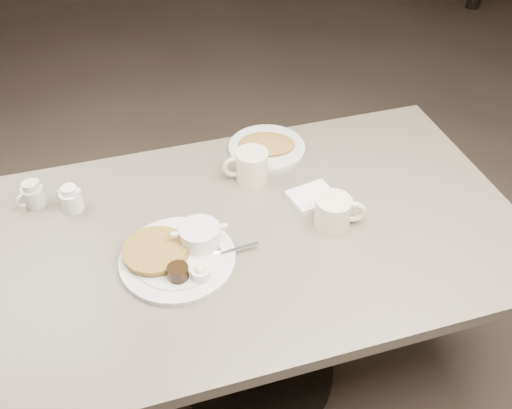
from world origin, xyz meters
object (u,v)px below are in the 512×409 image
object	(u,v)px
creamer_left	(33,195)
creamer_right	(71,199)
main_plate	(179,252)
diner_table	(258,267)
coffee_mug_far	(251,166)
hash_plate	(267,146)
coffee_mug_near	(334,212)

from	to	relation	value
creamer_left	creamer_right	world-z (taller)	same
main_plate	creamer_left	world-z (taller)	creamer_left
main_plate	creamer_right	size ratio (longest dim) A/B	4.68
diner_table	coffee_mug_far	distance (m)	0.31
diner_table	main_plate	size ratio (longest dim) A/B	3.92
main_plate	hash_plate	distance (m)	0.54
coffee_mug_near	creamer_left	xyz separation A→B (m)	(-0.81, 0.33, -0.01)
main_plate	coffee_mug_far	world-z (taller)	coffee_mug_far
hash_plate	creamer_left	bearing A→B (deg)	-175.31
creamer_left	hash_plate	xyz separation A→B (m)	(0.74, 0.06, -0.02)
coffee_mug_far	main_plate	bearing A→B (deg)	-136.12
coffee_mug_far	creamer_right	distance (m)	0.54
creamer_right	hash_plate	xyz separation A→B (m)	(0.63, 0.11, -0.02)
main_plate	hash_plate	world-z (taller)	main_plate
coffee_mug_far	hash_plate	world-z (taller)	coffee_mug_far
diner_table	hash_plate	xyz separation A→B (m)	(0.13, 0.34, 0.18)
diner_table	coffee_mug_far	size ratio (longest dim) A/B	9.98
creamer_right	main_plate	bearing A→B (deg)	-47.31
diner_table	coffee_mug_near	xyz separation A→B (m)	(0.21, -0.05, 0.22)
creamer_left	creamer_right	bearing A→B (deg)	-25.69
creamer_right	hash_plate	bearing A→B (deg)	10.06
creamer_right	diner_table	bearing A→B (deg)	-25.09
creamer_left	coffee_mug_far	bearing A→B (deg)	-6.13
diner_table	hash_plate	distance (m)	0.41
creamer_left	coffee_mug_near	bearing A→B (deg)	-22.14
creamer_right	coffee_mug_near	bearing A→B (deg)	-21.59
diner_table	coffee_mug_near	distance (m)	0.30
main_plate	coffee_mug_near	world-z (taller)	coffee_mug_near
main_plate	creamer_right	world-z (taller)	creamer_right
creamer_left	creamer_right	size ratio (longest dim) A/B	1.09
creamer_left	hash_plate	world-z (taller)	creamer_left
diner_table	main_plate	distance (m)	0.31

